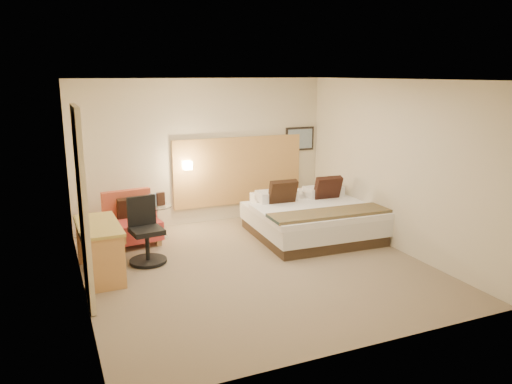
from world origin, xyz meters
name	(u,v)px	position (x,y,z in m)	size (l,w,h in m)	color
floor	(256,267)	(0.00, 0.00, -0.01)	(4.80, 5.00, 0.02)	#7C6B54
ceiling	(256,79)	(0.00, 0.00, 2.71)	(4.80, 5.00, 0.02)	white
wall_back	(203,152)	(0.00, 2.51, 1.35)	(4.80, 0.02, 2.70)	beige
wall_front	(357,226)	(0.00, -2.51, 1.35)	(4.80, 0.02, 2.70)	beige
wall_left	(76,193)	(-2.41, 0.00, 1.35)	(0.02, 5.00, 2.70)	beige
wall_right	(394,165)	(2.41, 0.00, 1.35)	(0.02, 5.00, 2.70)	beige
headboard_panel	(239,171)	(0.70, 2.47, 0.95)	(2.60, 0.04, 1.30)	tan
art_frame	(300,139)	(2.02, 2.48, 1.50)	(0.62, 0.03, 0.47)	black
art_canvas	(300,139)	(2.02, 2.46, 1.50)	(0.54, 0.01, 0.39)	slate
lamp_arm	(186,165)	(-0.35, 2.42, 1.15)	(0.02, 0.02, 0.12)	silver
lamp_shade	(187,165)	(-0.35, 2.36, 1.15)	(0.15, 0.15, 0.15)	#F6E5C0
curtain	(83,207)	(-2.36, -0.25, 1.22)	(0.06, 0.90, 2.42)	beige
bottle_a	(151,200)	(-1.13, 1.90, 0.68)	(0.06, 0.06, 0.21)	#7D9CC1
bottle_b	(155,199)	(-1.06, 1.91, 0.68)	(0.06, 0.06, 0.21)	#8DB3D9
menu_folder	(161,199)	(-0.97, 1.86, 0.69)	(0.14, 0.05, 0.23)	#382017
bed	(312,218)	(1.46, 0.93, 0.32)	(2.10, 2.05, 0.99)	#38291C
lounge_chair	(132,223)	(-1.49, 1.78, 0.35)	(0.91, 0.82, 0.87)	tan
side_table	(157,220)	(-1.05, 1.86, 0.32)	(0.62, 0.62, 0.58)	silver
desk	(100,235)	(-2.11, 0.54, 0.60)	(0.58, 1.23, 0.76)	#B19945
desk_chair	(146,236)	(-1.44, 0.82, 0.41)	(0.62, 0.62, 0.99)	black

